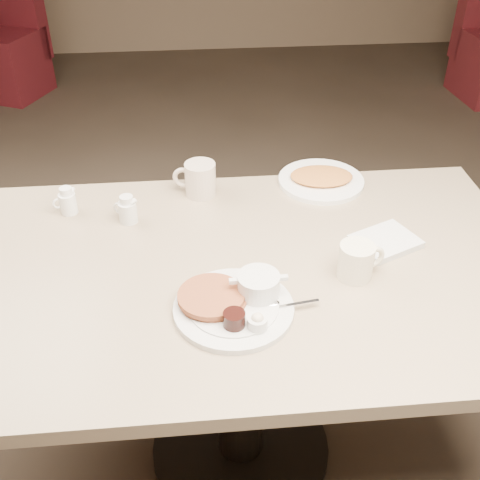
{
  "coord_description": "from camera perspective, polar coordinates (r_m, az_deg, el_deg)",
  "views": [
    {
      "loc": [
        -0.11,
        -1.15,
        1.67
      ],
      "look_at": [
        0.0,
        0.02,
        0.82
      ],
      "focal_mm": 44.4,
      "sensor_mm": 36.0,
      "label": 1
    }
  ],
  "objects": [
    {
      "name": "main_plate",
      "position": [
        1.35,
        -0.43,
        -5.89
      ],
      "size": [
        0.34,
        0.28,
        0.07
      ],
      "color": "silver",
      "rests_on": "diner_table"
    },
    {
      "name": "napkin",
      "position": [
        1.6,
        13.8,
        -0.14
      ],
      "size": [
        0.2,
        0.18,
        0.02
      ],
      "color": "silver",
      "rests_on": "diner_table"
    },
    {
      "name": "creamer_left",
      "position": [
        1.73,
        -16.25,
        3.58
      ],
      "size": [
        0.07,
        0.05,
        0.08
      ],
      "color": "white",
      "rests_on": "diner_table"
    },
    {
      "name": "coffee_mug_far",
      "position": [
        1.75,
        -3.94,
        5.86
      ],
      "size": [
        0.14,
        0.11,
        0.1
      ],
      "color": "beige",
      "rests_on": "diner_table"
    },
    {
      "name": "creamer_right",
      "position": [
        1.65,
        -10.77,
        2.85
      ],
      "size": [
        0.07,
        0.05,
        0.08
      ],
      "color": "white",
      "rests_on": "diner_table"
    },
    {
      "name": "hash_plate",
      "position": [
        1.83,
        7.8,
        5.8
      ],
      "size": [
        0.28,
        0.28,
        0.04
      ],
      "color": "white",
      "rests_on": "diner_table"
    },
    {
      "name": "coffee_mug_near",
      "position": [
        1.45,
        11.19,
        -1.94
      ],
      "size": [
        0.13,
        0.1,
        0.09
      ],
      "color": "white",
      "rests_on": "diner_table"
    },
    {
      "name": "diner_table",
      "position": [
        1.59,
        0.07,
        -7.45
      ],
      "size": [
        1.5,
        0.9,
        0.75
      ],
      "color": "tan",
      "rests_on": "ground"
    }
  ]
}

